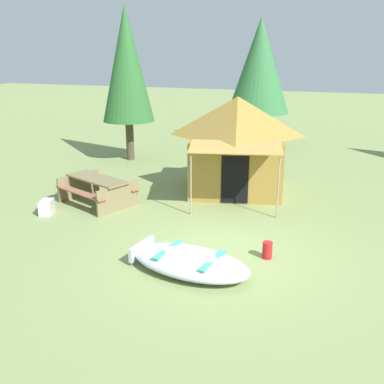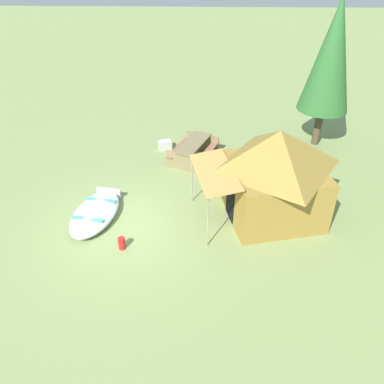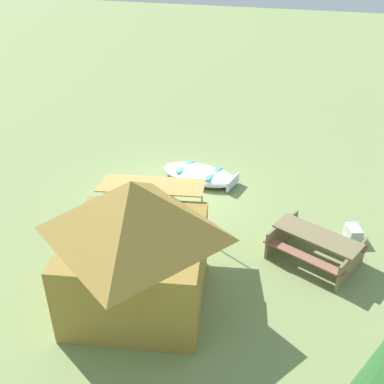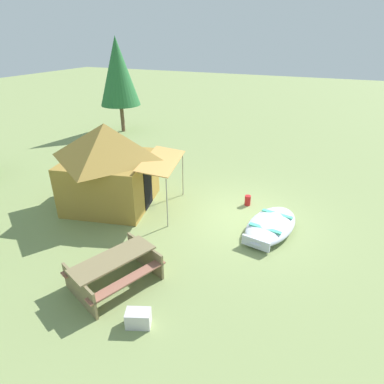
{
  "view_description": "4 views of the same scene",
  "coord_description": "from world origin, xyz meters",
  "px_view_note": "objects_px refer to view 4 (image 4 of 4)",
  "views": [
    {
      "loc": [
        2.2,
        -8.43,
        4.17
      ],
      "look_at": [
        -1.19,
        1.23,
        0.87
      ],
      "focal_mm": 41.44,
      "sensor_mm": 36.0,
      "label": 1
    },
    {
      "loc": [
        9.07,
        2.29,
        7.55
      ],
      "look_at": [
        -0.29,
        1.99,
        1.16
      ],
      "focal_mm": 36.36,
      "sensor_mm": 36.0,
      "label": 2
    },
    {
      "loc": [
        -4.24,
        10.77,
        6.72
      ],
      "look_at": [
        -1.04,
        1.42,
        1.0
      ],
      "focal_mm": 41.6,
      "sensor_mm": 36.0,
      "label": 3
    },
    {
      "loc": [
        -9.08,
        -2.21,
        5.45
      ],
      "look_at": [
        -0.35,
        1.63,
        0.75
      ],
      "focal_mm": 30.31,
      "sensor_mm": 36.0,
      "label": 4
    }
  ],
  "objects_px": {
    "beached_rowboat": "(271,225)",
    "canvas_cabin_tent": "(109,164)",
    "picnic_table": "(114,267)",
    "cooler_box": "(138,318)",
    "fuel_can": "(248,200)",
    "pine_tree_back_left": "(118,72)"
  },
  "relations": [
    {
      "from": "beached_rowboat",
      "to": "picnic_table",
      "type": "bearing_deg",
      "value": 142.24
    },
    {
      "from": "picnic_table",
      "to": "fuel_can",
      "type": "xyz_separation_m",
      "value": [
        5.16,
        -1.87,
        -0.3
      ]
    },
    {
      "from": "canvas_cabin_tent",
      "to": "fuel_can",
      "type": "bearing_deg",
      "value": -67.86
    },
    {
      "from": "picnic_table",
      "to": "cooler_box",
      "type": "bearing_deg",
      "value": -125.8
    },
    {
      "from": "pine_tree_back_left",
      "to": "picnic_table",
      "type": "bearing_deg",
      "value": -146.25
    },
    {
      "from": "picnic_table",
      "to": "cooler_box",
      "type": "relative_size",
      "value": 4.69
    },
    {
      "from": "picnic_table",
      "to": "pine_tree_back_left",
      "type": "relative_size",
      "value": 0.44
    },
    {
      "from": "fuel_can",
      "to": "pine_tree_back_left",
      "type": "height_order",
      "value": "pine_tree_back_left"
    },
    {
      "from": "beached_rowboat",
      "to": "cooler_box",
      "type": "xyz_separation_m",
      "value": [
        -4.66,
        1.77,
        -0.02
      ]
    },
    {
      "from": "canvas_cabin_tent",
      "to": "pine_tree_back_left",
      "type": "bearing_deg",
      "value": 32.35
    },
    {
      "from": "picnic_table",
      "to": "pine_tree_back_left",
      "type": "xyz_separation_m",
      "value": [
        11.43,
        7.64,
        2.98
      ]
    },
    {
      "from": "beached_rowboat",
      "to": "canvas_cabin_tent",
      "type": "bearing_deg",
      "value": 94.62
    },
    {
      "from": "beached_rowboat",
      "to": "picnic_table",
      "type": "relative_size",
      "value": 1.13
    },
    {
      "from": "fuel_can",
      "to": "canvas_cabin_tent",
      "type": "bearing_deg",
      "value": 112.14
    },
    {
      "from": "beached_rowboat",
      "to": "pine_tree_back_left",
      "type": "xyz_separation_m",
      "value": [
        7.63,
        10.59,
        3.26
      ]
    },
    {
      "from": "cooler_box",
      "to": "picnic_table",
      "type": "bearing_deg",
      "value": 54.2
    },
    {
      "from": "cooler_box",
      "to": "pine_tree_back_left",
      "type": "bearing_deg",
      "value": 35.69
    },
    {
      "from": "beached_rowboat",
      "to": "pine_tree_back_left",
      "type": "relative_size",
      "value": 0.5
    },
    {
      "from": "picnic_table",
      "to": "cooler_box",
      "type": "distance_m",
      "value": 1.49
    },
    {
      "from": "fuel_can",
      "to": "pine_tree_back_left",
      "type": "bearing_deg",
      "value": 56.59
    },
    {
      "from": "picnic_table",
      "to": "fuel_can",
      "type": "relative_size",
      "value": 6.6
    },
    {
      "from": "cooler_box",
      "to": "fuel_can",
      "type": "distance_m",
      "value": 6.05
    }
  ]
}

